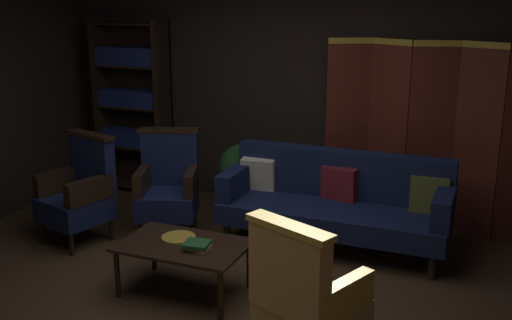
% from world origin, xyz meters
% --- Properties ---
extents(ground_plane, '(10.00, 10.00, 0.00)m').
position_xyz_m(ground_plane, '(0.00, 0.00, 0.00)').
color(ground_plane, '#3D2819').
extents(back_wall, '(7.20, 0.10, 2.80)m').
position_xyz_m(back_wall, '(0.00, 2.45, 1.40)').
color(back_wall, black).
rests_on(back_wall, ground_plane).
extents(folding_screen, '(2.14, 0.26, 1.90)m').
position_xyz_m(folding_screen, '(1.29, 2.23, 0.99)').
color(folding_screen, '#5B2319').
rests_on(folding_screen, ground_plane).
extents(bookshelf, '(0.90, 0.32, 2.05)m').
position_xyz_m(bookshelf, '(-2.15, 2.19, 1.07)').
color(bookshelf, black).
rests_on(bookshelf, ground_plane).
extents(velvet_couch, '(2.12, 0.78, 0.88)m').
position_xyz_m(velvet_couch, '(0.55, 1.45, 0.45)').
color(velvet_couch, black).
rests_on(velvet_couch, ground_plane).
extents(coffee_table, '(1.00, 0.64, 0.42)m').
position_xyz_m(coffee_table, '(-0.32, 0.06, 0.37)').
color(coffee_table, black).
rests_on(coffee_table, ground_plane).
extents(armchair_gilt_accent, '(0.76, 0.75, 1.04)m').
position_xyz_m(armchair_gilt_accent, '(0.89, -0.56, 0.49)').
color(armchair_gilt_accent, gold).
rests_on(armchair_gilt_accent, ground_plane).
extents(armchair_wing_left, '(0.71, 0.71, 1.04)m').
position_xyz_m(armchair_wing_left, '(-1.76, 0.63, 0.49)').
color(armchair_wing_left, black).
rests_on(armchair_wing_left, ground_plane).
extents(armchair_wing_right, '(0.75, 0.74, 1.04)m').
position_xyz_m(armchair_wing_right, '(-1.06, 1.11, 0.49)').
color(armchair_wing_right, black).
rests_on(armchair_wing_right, ground_plane).
extents(potted_plant, '(0.49, 0.49, 0.78)m').
position_xyz_m(potted_plant, '(-0.61, 1.86, 0.45)').
color(potted_plant, brown).
rests_on(potted_plant, ground_plane).
extents(book_tan_leather, '(0.20, 0.15, 0.03)m').
position_xyz_m(book_tan_leather, '(-0.17, -0.00, 0.44)').
color(book_tan_leather, '#9E7A47').
rests_on(book_tan_leather, coffee_table).
extents(book_green_cloth, '(0.21, 0.20, 0.03)m').
position_xyz_m(book_green_cloth, '(-0.17, -0.00, 0.47)').
color(book_green_cloth, '#1E4C28').
rests_on(book_green_cloth, book_tan_leather).
extents(brass_tray, '(0.28, 0.28, 0.02)m').
position_xyz_m(brass_tray, '(-0.41, 0.14, 0.43)').
color(brass_tray, gold).
rests_on(brass_tray, coffee_table).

